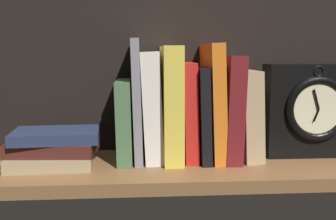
# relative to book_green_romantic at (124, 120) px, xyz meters

# --- Properties ---
(ground_plane) EXTENTS (0.87, 0.27, 0.03)m
(ground_plane) POSITION_rel_book_green_romantic_xyz_m (0.14, -0.04, -0.10)
(ground_plane) COLOR brown
(back_panel) EXTENTS (0.87, 0.01, 0.42)m
(back_panel) POSITION_rel_book_green_romantic_xyz_m (0.14, 0.09, 0.12)
(back_panel) COLOR black
(back_panel) RESTS_ON ground_plane
(book_green_romantic) EXTENTS (0.03, 0.15, 0.17)m
(book_green_romantic) POSITION_rel_book_green_romantic_xyz_m (0.00, 0.00, 0.00)
(book_green_romantic) COLOR #476B44
(book_green_romantic) RESTS_ON ground_plane
(book_gray_chess) EXTENTS (0.02, 0.14, 0.26)m
(book_gray_chess) POSITION_rel_book_green_romantic_xyz_m (0.03, 0.00, 0.04)
(book_gray_chess) COLOR gray
(book_gray_chess) RESTS_ON ground_plane
(book_white_catcher) EXTENTS (0.05, 0.14, 0.23)m
(book_white_catcher) POSITION_rel_book_green_romantic_xyz_m (0.06, 0.00, 0.03)
(book_white_catcher) COLOR silver
(book_white_catcher) RESTS_ON ground_plane
(book_yellow_seinlanguage) EXTENTS (0.04, 0.17, 0.24)m
(book_yellow_seinlanguage) POSITION_rel_book_green_romantic_xyz_m (0.10, 0.00, 0.04)
(book_yellow_seinlanguage) COLOR gold
(book_yellow_seinlanguage) RESTS_ON ground_plane
(book_red_requiem) EXTENTS (0.03, 0.14, 0.21)m
(book_red_requiem) POSITION_rel_book_green_romantic_xyz_m (0.14, 0.00, 0.02)
(book_red_requiem) COLOR red
(book_red_requiem) RESTS_ON ground_plane
(book_black_skeptic) EXTENTS (0.03, 0.16, 0.20)m
(book_black_skeptic) POSITION_rel_book_green_romantic_xyz_m (0.16, 0.00, 0.01)
(book_black_skeptic) COLOR black
(book_black_skeptic) RESTS_ON ground_plane
(book_orange_pandolfini) EXTENTS (0.04, 0.16, 0.25)m
(book_orange_pandolfini) POSITION_rel_book_green_romantic_xyz_m (0.19, 0.00, 0.04)
(book_orange_pandolfini) COLOR orange
(book_orange_pandolfini) RESTS_ON ground_plane
(book_maroon_dawkins) EXTENTS (0.04, 0.17, 0.22)m
(book_maroon_dawkins) POSITION_rel_book_green_romantic_xyz_m (0.23, 0.00, 0.03)
(book_maroon_dawkins) COLOR maroon
(book_maroon_dawkins) RESTS_ON ground_plane
(book_tan_shortstories) EXTENTS (0.05, 0.15, 0.19)m
(book_tan_shortstories) POSITION_rel_book_green_romantic_xyz_m (0.27, 0.00, 0.01)
(book_tan_shortstories) COLOR tan
(book_tan_shortstories) RESTS_ON ground_plane
(framed_clock) EXTENTS (0.20, 0.08, 0.20)m
(framed_clock) POSITION_rel_book_green_romantic_xyz_m (0.41, -0.00, 0.02)
(framed_clock) COLOR black
(framed_clock) RESTS_ON ground_plane
(book_stack_side) EXTENTS (0.19, 0.13, 0.07)m
(book_stack_side) POSITION_rel_book_green_romantic_xyz_m (-0.14, -0.04, -0.05)
(book_stack_side) COLOR #9E8966
(book_stack_side) RESTS_ON ground_plane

